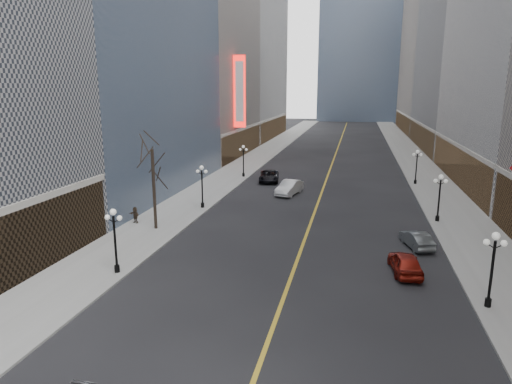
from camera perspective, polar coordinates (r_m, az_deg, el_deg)
The scene contains 19 objects.
sidewalk_east at distance 68.57m, azimuth 20.72°, elevation 1.51°, with size 6.00×230.00×0.15m, color gray.
sidewalk_west at distance 70.15m, azimuth -2.53°, elevation 2.57°, with size 6.00×230.00×0.15m, color gray.
lane_line at distance 77.78m, azimuth 9.44°, elevation 3.37°, with size 0.25×200.00×0.02m, color gold.
bldg_east_c at distance 106.55m, azimuth 27.91°, elevation 17.67°, with size 26.60×40.60×48.80m.
bldg_east_d at distance 149.15m, azimuth 23.76°, elevation 18.96°, with size 26.60×46.60×62.80m.
bldg_west_c at distance 91.13m, azimuth -10.08°, elevation 20.60°, with size 26.60×30.60×50.80m.
streetlamp_east_1 at distance 29.43m, azimuth 27.50°, elevation -7.76°, with size 1.26×0.44×4.52m.
streetlamp_east_2 at distance 46.37m, azimuth 21.97°, elevation -0.10°, with size 1.26×0.44×4.52m.
streetlamp_east_3 at distance 63.89m, azimuth 19.45°, elevation 3.41°, with size 1.26×0.44×4.52m.
streetlamp_west_1 at distance 32.41m, azimuth -17.26°, elevation -5.04°, with size 1.26×0.44×4.52m.
streetlamp_west_2 at distance 48.32m, azimuth -6.77°, elevation 1.24°, with size 1.26×0.44×4.52m.
streetlamp_west_3 at distance 65.32m, azimuth -1.59°, elevation 4.33°, with size 1.26×0.44×4.52m.
theatre_marquee at distance 79.19m, azimuth -2.05°, elevation 12.42°, with size 2.00×0.55×12.00m.
tree_west_far at distance 41.08m, azimuth -12.80°, elevation 3.70°, with size 3.60×3.60×7.92m.
car_nb_mid at distance 55.15m, azimuth 4.18°, elevation 0.56°, with size 1.80×5.17×1.70m, color #B8B8BA.
car_nb_far at distance 62.67m, azimuth 1.63°, elevation 2.00°, with size 2.58×5.59×1.55m, color black.
car_sb_mid at distance 33.48m, azimuth 18.15°, elevation -8.40°, with size 1.80×4.47×1.52m, color maroon.
car_sb_far at distance 39.04m, azimuth 19.44°, elevation -5.60°, with size 1.43×4.10×1.35m, color #53595C.
ped_west_far at distance 44.36m, azimuth -14.87°, elevation -2.79°, with size 1.42×0.41×1.54m, color #32271C.
Camera 1 is at (3.91, 3.33, 12.50)m, focal length 32.00 mm.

